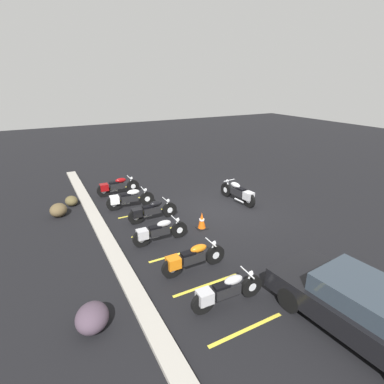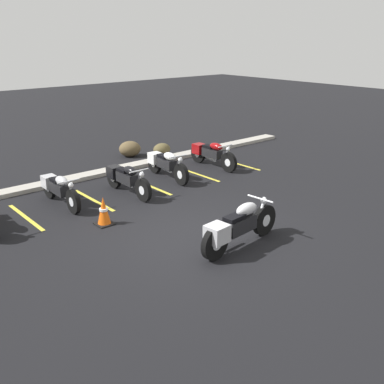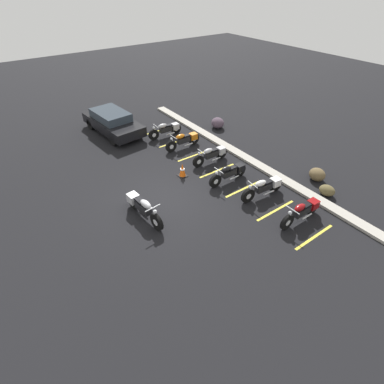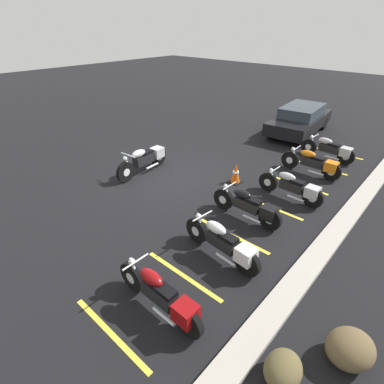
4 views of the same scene
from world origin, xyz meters
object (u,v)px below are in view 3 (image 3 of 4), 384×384
object	(u,v)px
parked_bike_3	(230,173)
parked_bike_5	(303,211)
parked_bike_2	(212,154)
parked_bike_4	(264,187)
landscape_rock_1	(317,174)
landscape_rock_2	(327,190)
parked_bike_1	(184,140)
landscape_rock_0	(218,123)
motorcycle_silver_featured	(142,207)
parked_bike_0	(167,129)
car_black	(113,122)
traffic_cone	(182,170)

from	to	relation	value
parked_bike_3	parked_bike_5	distance (m)	3.66
parked_bike_2	parked_bike_4	world-z (taller)	parked_bike_4
landscape_rock_1	landscape_rock_2	size ratio (longest dim) A/B	1.17
parked_bike_1	landscape_rock_0	xyz separation A→B (m)	(-0.89, 3.08, -0.13)
motorcycle_silver_featured	landscape_rock_1	distance (m)	8.05
parked_bike_5	parked_bike_2	bearing A→B (deg)	-88.95
parked_bike_4	parked_bike_0	bearing A→B (deg)	-82.35
motorcycle_silver_featured	landscape_rock_2	bearing A→B (deg)	59.44
parked_bike_3	parked_bike_4	distance (m)	1.75
parked_bike_5	landscape_rock_2	xyz separation A→B (m)	(-0.39, 2.21, -0.22)
landscape_rock_0	parked_bike_3	bearing A→B (deg)	-34.35
parked_bike_2	parked_bike_3	world-z (taller)	parked_bike_3
car_black	landscape_rock_1	xyz separation A→B (m)	(10.09, 5.48, -0.40)
parked_bike_4	landscape_rock_1	bearing A→B (deg)	173.87
motorcycle_silver_featured	parked_bike_2	distance (m)	5.07
parked_bike_5	traffic_cone	xyz separation A→B (m)	(-5.21, -1.98, -0.13)
parked_bike_2	parked_bike_3	size ratio (longest dim) A/B	0.98
landscape_rock_2	parked_bike_5	bearing A→B (deg)	-80.06
landscape_rock_0	parked_bike_4	bearing A→B (deg)	-23.63
parked_bike_0	parked_bike_5	size ratio (longest dim) A/B	0.98
landscape_rock_1	motorcycle_silver_featured	bearing A→B (deg)	-107.22
motorcycle_silver_featured	parked_bike_1	size ratio (longest dim) A/B	1.09
landscape_rock_1	landscape_rock_2	bearing A→B (deg)	-33.61
parked_bike_0	landscape_rock_0	world-z (taller)	parked_bike_0
parked_bike_0	traffic_cone	world-z (taller)	parked_bike_0
motorcycle_silver_featured	landscape_rock_0	xyz separation A→B (m)	(-4.64, 7.63, -0.17)
motorcycle_silver_featured	traffic_cone	size ratio (longest dim) A/B	3.44
landscape_rock_1	landscape_rock_0	bearing A→B (deg)	-179.54
parked_bike_5	car_black	distance (m)	11.74
motorcycle_silver_featured	traffic_cone	world-z (taller)	motorcycle_silver_featured
parked_bike_5	landscape_rock_2	size ratio (longest dim) A/B	3.19
car_black	parked_bike_5	bearing A→B (deg)	7.68
parked_bike_1	parked_bike_4	xyz separation A→B (m)	(5.56, 0.26, 0.01)
car_black	traffic_cone	size ratio (longest dim) A/B	6.59
parked_bike_4	motorcycle_silver_featured	bearing A→B (deg)	-15.42
parked_bike_0	landscape_rock_1	distance (m)	8.47
car_black	landscape_rock_1	bearing A→B (deg)	23.22
parked_bike_4	landscape_rock_2	bearing A→B (deg)	150.67
parked_bike_1	landscape_rock_1	size ratio (longest dim) A/B	2.72
parked_bike_0	parked_bike_3	size ratio (longest dim) A/B	0.99
parked_bike_0	parked_bike_5	world-z (taller)	parked_bike_5
parked_bike_0	parked_bike_1	distance (m)	1.71
parked_bike_4	landscape_rock_2	world-z (taller)	parked_bike_4
motorcycle_silver_featured	car_black	world-z (taller)	car_black
parked_bike_4	parked_bike_5	size ratio (longest dim) A/B	1.01
landscape_rock_1	parked_bike_1	bearing A→B (deg)	-152.91
parked_bike_1	motorcycle_silver_featured	bearing A→B (deg)	39.19
landscape_rock_2	traffic_cone	world-z (taller)	traffic_cone
parked_bike_0	landscape_rock_0	size ratio (longest dim) A/B	2.36
parked_bike_0	car_black	bearing A→B (deg)	-42.30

